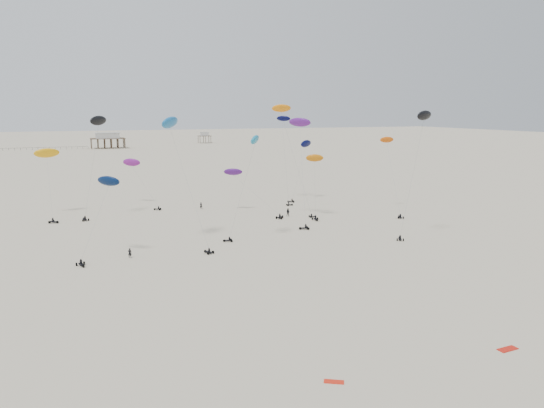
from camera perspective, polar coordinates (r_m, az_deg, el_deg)
name	(u,v)px	position (r m, az deg, el deg)	size (l,w,h in m)	color
ground_plane	(166,174)	(205.60, -11.36, 3.19)	(900.00, 900.00, 0.00)	beige
pavilion_main	(108,141)	(352.66, -17.25, 6.44)	(21.00, 13.00, 9.80)	brown
pavilion_small	(204,138)	(393.33, -7.28, 7.04)	(9.00, 7.00, 8.00)	brown
pier_fence	(18,149)	(353.08, -25.69, 5.34)	(80.20, 0.20, 1.50)	black
rig_0	(392,168)	(128.91, 12.75, 3.80)	(7.08, 15.14, 20.69)	black
rig_1	(315,179)	(118.48, 4.65, 2.73)	(4.42, 6.65, 14.38)	black
rig_2	(102,201)	(91.07, -17.83, 0.28)	(8.35, 9.76, 14.11)	black
rig_3	(246,184)	(125.33, -2.86, 2.21)	(10.48, 17.20, 17.33)	black
rig_4	(48,163)	(132.17, -22.98, 4.07)	(6.15, 15.81, 17.70)	black
rig_5	(293,152)	(119.49, 2.32, 5.60)	(7.92, 6.73, 22.92)	black
rig_6	(174,136)	(97.93, -10.52, 7.23)	(7.29, 16.82, 24.43)	black
rig_7	(250,159)	(98.29, -2.43, 4.84)	(8.56, 4.66, 19.69)	black
rig_8	(303,154)	(143.04, 3.39, 5.44)	(9.46, 6.98, 16.44)	black
rig_9	(301,141)	(116.10, 3.09, 6.83)	(7.90, 15.75, 23.76)	black
rig_10	(282,118)	(141.18, 1.10, 9.26)	(5.47, 11.73, 26.15)	black
rig_11	(96,140)	(125.60, -18.45, 6.54)	(7.69, 8.86, 22.92)	black
rig_12	(418,144)	(103.24, 15.48, 6.21)	(9.06, 4.85, 24.11)	black
rig_13	(135,169)	(141.01, -14.51, 3.70)	(7.89, 16.27, 16.56)	black
spectator_0	(130,258)	(90.86, -15.03, -5.60)	(0.70, 0.48, 1.92)	black
spectator_1	(288,216)	(121.31, 1.75, -1.33)	(1.06, 0.62, 2.17)	black
spectator_3	(201,209)	(131.48, -7.63, -0.52)	(0.71, 0.49, 1.96)	black
grounded_kite_a	(508,349)	(60.89, 24.01, -14.10)	(2.20, 0.90, 0.08)	red
grounded_kite_b	(334,382)	(50.40, 6.67, -18.49)	(1.80, 0.70, 0.07)	red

